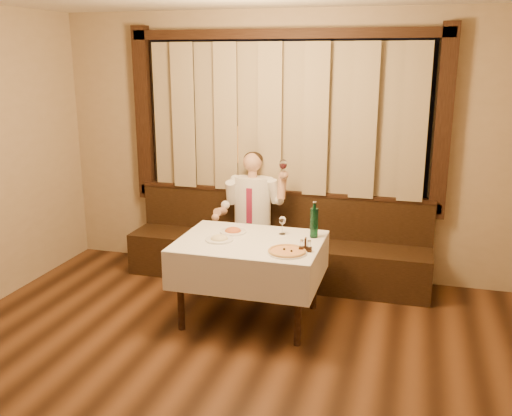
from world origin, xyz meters
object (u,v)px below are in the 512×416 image
(banquette, at_px, (277,251))
(seated_man, at_px, (251,207))
(pizza, at_px, (287,251))
(pasta_red, at_px, (233,229))
(pasta_cream, at_px, (219,237))
(cruet_caddy, at_px, (305,247))
(green_bottle, at_px, (314,222))
(dining_table, at_px, (250,251))

(banquette, distance_m, seated_man, 0.56)
(pizza, bearing_deg, pasta_red, 145.56)
(pasta_cream, bearing_deg, cruet_caddy, -5.34)
(banquette, xyz_separation_m, pasta_cream, (-0.26, -1.10, 0.48))
(cruet_caddy, bearing_deg, pasta_cream, 170.57)
(pasta_red, relative_size, green_bottle, 0.74)
(pizza, bearing_deg, seated_man, 119.10)
(pasta_red, xyz_separation_m, pasta_cream, (-0.04, -0.25, 0.00))
(cruet_caddy, bearing_deg, seated_man, 121.93)
(banquette, distance_m, pasta_cream, 1.23)
(banquette, distance_m, pizza, 1.40)
(dining_table, xyz_separation_m, cruet_caddy, (0.53, -0.15, 0.15))
(pasta_red, relative_size, pasta_cream, 0.98)
(green_bottle, bearing_deg, dining_table, -155.73)
(pizza, distance_m, cruet_caddy, 0.16)
(dining_table, bearing_deg, green_bottle, 24.27)
(banquette, height_order, pasta_red, banquette)
(dining_table, relative_size, pizza, 3.79)
(pizza, height_order, pasta_red, pasta_red)
(pasta_red, bearing_deg, pasta_cream, -99.98)
(cruet_caddy, bearing_deg, pasta_red, 152.14)
(dining_table, xyz_separation_m, pizza, (0.39, -0.24, 0.12))
(pasta_red, distance_m, green_bottle, 0.75)
(pasta_red, bearing_deg, pizza, -34.44)
(banquette, height_order, green_bottle, green_bottle)
(seated_man, bearing_deg, banquette, 18.67)
(banquette, xyz_separation_m, dining_table, (0.00, -1.02, 0.34))
(green_bottle, bearing_deg, banquette, 124.05)
(dining_table, height_order, pizza, pizza)
(dining_table, height_order, cruet_caddy, cruet_caddy)
(dining_table, height_order, seated_man, seated_man)
(banquette, bearing_deg, pizza, -72.73)
(banquette, relative_size, dining_table, 2.52)
(cruet_caddy, xyz_separation_m, seated_man, (-0.79, 1.09, 0.00))
(pasta_cream, bearing_deg, green_bottle, 22.06)
(banquette, height_order, dining_table, banquette)
(banquette, height_order, cruet_caddy, banquette)
(pasta_red, distance_m, cruet_caddy, 0.81)
(pizza, relative_size, cruet_caddy, 2.89)
(banquette, bearing_deg, green_bottle, -55.95)
(green_bottle, distance_m, cruet_caddy, 0.41)
(pasta_red, height_order, cruet_caddy, cruet_caddy)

